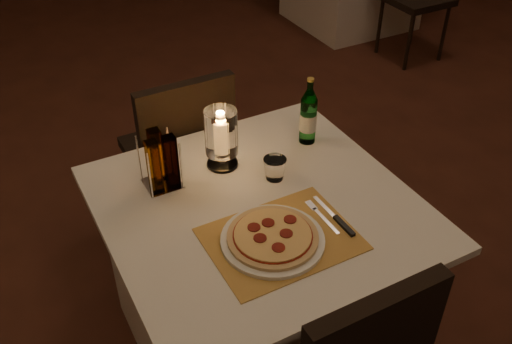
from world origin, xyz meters
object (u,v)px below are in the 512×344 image
main_table (259,280)px  pizza (273,236)px  chair_far (181,145)px  water_bottle (308,117)px  plate (273,240)px  tumbler (275,169)px  hurricane_candle (221,134)px

main_table → pizza: bearing=-105.5°
main_table → chair_far: (-0.00, 0.71, 0.18)m
pizza → water_bottle: water_bottle is taller
plate → tumbler: bearing=59.1°
plate → pizza: size_ratio=1.14×
pizza → water_bottle: 0.58m
main_table → hurricane_candle: 0.56m
tumbler → hurricane_candle: bearing=128.9°
plate → tumbler: 0.33m
hurricane_candle → pizza: bearing=-95.1°
water_bottle → tumbler: bearing=-147.2°
main_table → tumbler: (0.12, 0.10, 0.41)m
tumbler → water_bottle: bearing=32.8°
plate → pizza: pizza is taller
chair_far → water_bottle: bearing=-53.9°
tumbler → hurricane_candle: 0.22m
tumbler → main_table: bearing=-139.7°
pizza → hurricane_candle: bearing=84.9°
plate → pizza: 0.02m
main_table → tumbler: tumbler is taller
chair_far → hurricane_candle: bearing=-91.4°
chair_far → hurricane_candle: (-0.01, -0.46, 0.32)m
main_table → water_bottle: size_ratio=3.74×
main_table → plate: (-0.05, -0.18, 0.38)m
plate → water_bottle: size_ratio=1.20×
tumbler → water_bottle: (0.23, 0.15, 0.07)m
chair_far → water_bottle: size_ratio=3.37×
pizza → tumbler: tumbler is taller
main_table → water_bottle: bearing=35.5°
tumbler → chair_far: bearing=100.7°
main_table → hurricane_candle: size_ratio=4.45×
chair_far → tumbler: chair_far is taller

